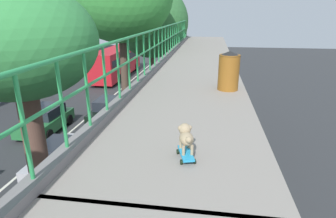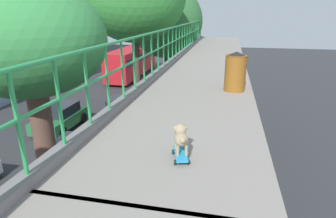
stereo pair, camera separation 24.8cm
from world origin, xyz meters
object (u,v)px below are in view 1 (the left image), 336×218
at_px(litter_bin, 229,70).
at_px(car_black_seventh, 110,109).
at_px(small_dog, 186,136).
at_px(toy_skateboard, 186,154).
at_px(car_silver_fifth, 62,156).
at_px(car_green_sixth, 46,120).
at_px(city_bus, 117,61).

bearing_deg(litter_bin, car_black_seventh, 122.75).
distance_m(small_dog, litter_bin, 3.37).
xyz_separation_m(toy_skateboard, small_dog, (-0.01, 0.06, 0.21)).
xyz_separation_m(car_black_seventh, toy_skateboard, (6.41, -14.35, 4.67)).
xyz_separation_m(car_silver_fifth, car_black_seventh, (-0.02, 6.58, 0.04)).
bearing_deg(car_silver_fifth, car_green_sixth, 128.45).
bearing_deg(car_black_seventh, car_green_sixth, -142.56).
distance_m(car_green_sixth, litter_bin, 14.28).
bearing_deg(car_silver_fifth, car_black_seventh, 90.20).
bearing_deg(car_black_seventh, litter_bin, -57.25).
xyz_separation_m(car_silver_fifth, litter_bin, (7.05, -4.42, 5.09)).
height_order(toy_skateboard, small_dog, small_dog).
bearing_deg(city_bus, car_silver_fifth, -79.18).
bearing_deg(car_silver_fifth, small_dog, -50.43).
distance_m(car_black_seventh, small_dog, 16.40).
xyz_separation_m(car_green_sixth, litter_bin, (10.30, -8.52, 5.03)).
bearing_deg(car_green_sixth, car_black_seventh, 37.44).
xyz_separation_m(car_silver_fifth, city_bus, (-3.78, 19.78, 1.14)).
height_order(car_green_sixth, car_black_seventh, car_green_sixth).
relative_size(car_black_seventh, toy_skateboard, 9.96).
xyz_separation_m(car_black_seventh, litter_bin, (7.07, -10.99, 5.05)).
xyz_separation_m(small_dog, litter_bin, (0.67, 3.30, 0.17)).
height_order(car_black_seventh, small_dog, small_dog).
bearing_deg(car_black_seventh, car_silver_fifth, -89.80).
bearing_deg(car_black_seventh, small_dog, -65.88).
relative_size(car_silver_fifth, toy_skateboard, 9.57).
distance_m(car_silver_fifth, toy_skateboard, 11.11).
height_order(car_green_sixth, litter_bin, litter_bin).
distance_m(car_black_seventh, toy_skateboard, 16.40).
bearing_deg(toy_skateboard, litter_bin, 78.86).
height_order(car_silver_fifth, toy_skateboard, toy_skateboard).
bearing_deg(toy_skateboard, small_dog, 98.62).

